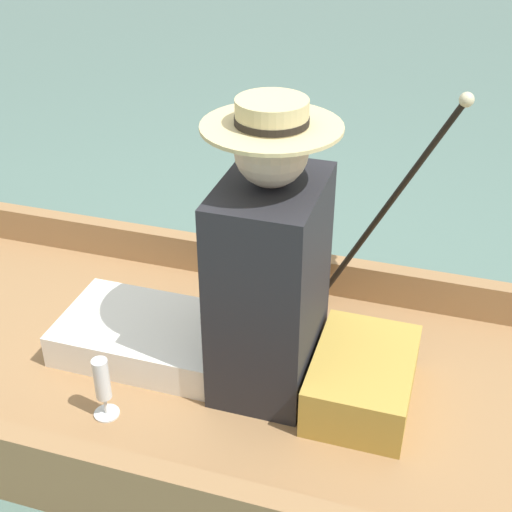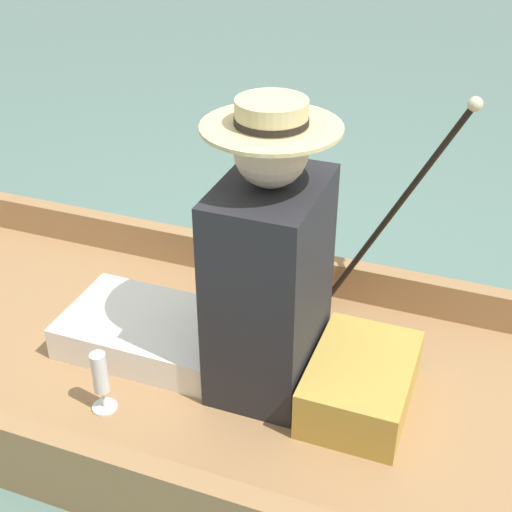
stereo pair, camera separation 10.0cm
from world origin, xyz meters
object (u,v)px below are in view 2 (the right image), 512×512
wine_glass (100,377)px  walking_cane (406,195)px  seated_person (242,283)px  teddy_bear (277,266)px

wine_glass → walking_cane: bearing=-43.0°
seated_person → teddy_bear: bearing=6.0°
teddy_bear → seated_person: bearing=-179.3°
teddy_bear → wine_glass: (-0.62, 0.30, -0.07)m
seated_person → teddy_bear: 0.35m
teddy_bear → walking_cane: walking_cane is taller
teddy_bear → wine_glass: bearing=154.0°
seated_person → wine_glass: 0.48m
seated_person → walking_cane: seated_person is taller
teddy_bear → walking_cane: (0.11, -0.38, 0.28)m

